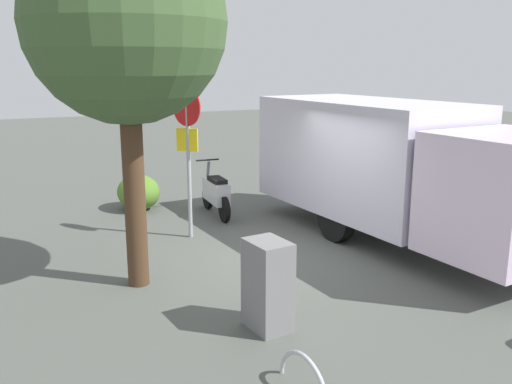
% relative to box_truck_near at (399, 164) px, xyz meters
% --- Properties ---
extents(ground_plane, '(60.00, 60.00, 0.00)m').
position_rel_box_truck_near_xyz_m(ground_plane, '(0.08, 2.54, -1.52)').
color(ground_plane, '#4F534C').
extents(box_truck_near, '(8.41, 2.67, 2.66)m').
position_rel_box_truck_near_xyz_m(box_truck_near, '(0.00, 0.00, 0.00)').
color(box_truck_near, black).
rests_on(box_truck_near, ground).
extents(motorcycle, '(1.81, 0.55, 1.20)m').
position_rel_box_truck_near_xyz_m(motorcycle, '(3.30, 2.38, -1.00)').
color(motorcycle, black).
rests_on(motorcycle, ground).
extents(stop_sign, '(0.71, 0.33, 2.97)m').
position_rel_box_truck_near_xyz_m(stop_sign, '(2.02, 3.46, 0.45)').
color(stop_sign, '#9E9EA3').
rests_on(stop_sign, ground).
extents(street_tree, '(2.90, 2.90, 5.38)m').
position_rel_box_truck_near_xyz_m(street_tree, '(0.09, 4.98, 2.38)').
color(street_tree, '#47301E').
rests_on(street_tree, ground).
extents(utility_cabinet, '(0.65, 0.51, 1.18)m').
position_rel_box_truck_near_xyz_m(utility_cabinet, '(-2.11, 3.85, -0.93)').
color(utility_cabinet, slate).
rests_on(utility_cabinet, ground).
extents(shrub_near_sign, '(1.20, 0.98, 0.82)m').
position_rel_box_truck_near_xyz_m(shrub_near_sign, '(4.62, 3.82, -1.11)').
color(shrub_near_sign, '#507B28').
rests_on(shrub_near_sign, ground).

